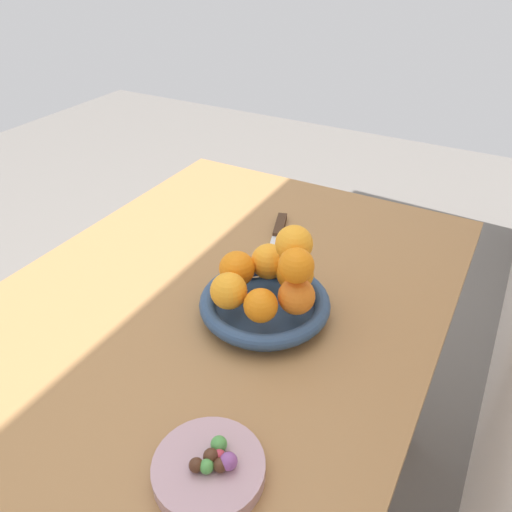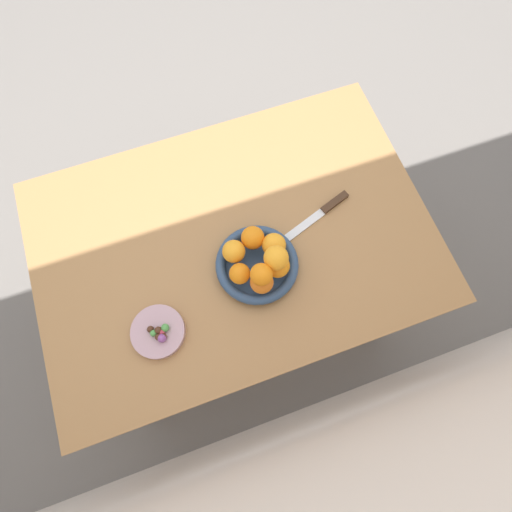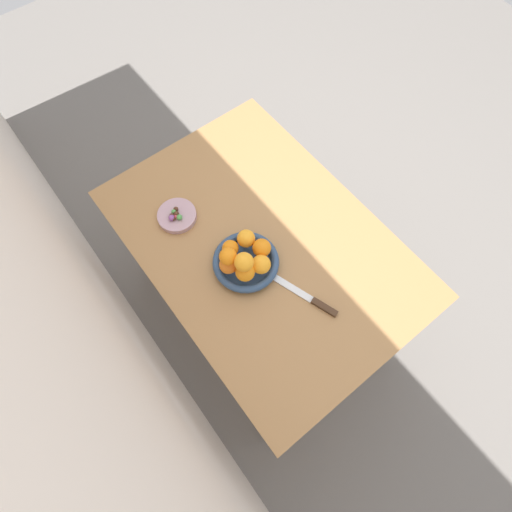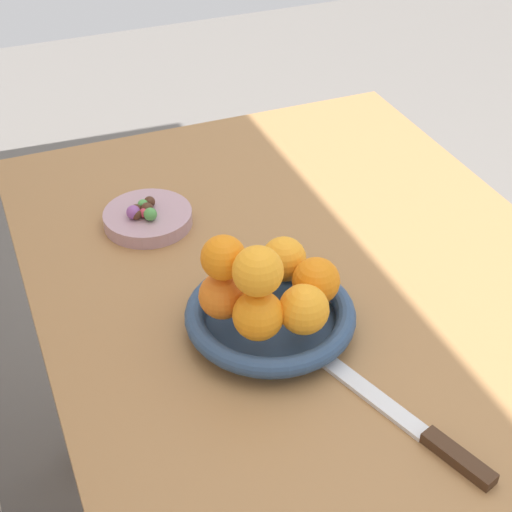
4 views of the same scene
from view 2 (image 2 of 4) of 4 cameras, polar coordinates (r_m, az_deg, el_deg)
The scene contains 22 objects.
ground_plane at distance 1.82m, azimuth -2.00°, elevation -6.14°, with size 6.00×6.00×0.00m, color slate.
wall_back at distance 0.55m, azimuth 14.87°, elevation -30.61°, with size 4.00×0.05×2.50m, color beige.
dining_table at distance 1.19m, azimuth -3.04°, elevation 0.80°, with size 1.10×0.76×0.74m.
fruit_bowl at distance 1.06m, azimuth 0.15°, elevation -1.26°, with size 0.22×0.22×0.04m.
candy_dish at distance 1.06m, azimuth -13.81°, elevation -10.46°, with size 0.14×0.14×0.02m, color #B28C99.
orange_0 at distance 1.03m, azimuth 2.58°, elevation 1.58°, with size 0.06×0.06×0.06m, color orange.
orange_1 at distance 1.03m, azimuth -0.47°, elevation 2.64°, with size 0.06×0.06×0.06m, color orange.
orange_2 at distance 1.02m, azimuth -3.19°, elevation 0.66°, with size 0.06×0.06×0.06m, color orange.
orange_3 at distance 1.00m, azimuth -2.34°, elevation -2.53°, with size 0.05×0.05×0.05m, color orange.
orange_4 at distance 1.00m, azimuth 0.83°, elevation -3.74°, with size 0.06×0.06×0.06m, color orange.
orange_5 at distance 1.01m, azimuth 3.10°, elevation -1.38°, with size 0.06×0.06×0.06m, color orange.
orange_6 at distance 0.95m, azimuth 2.89°, elevation -0.27°, with size 0.06×0.06×0.06m, color orange.
orange_7 at distance 0.94m, azimuth 0.78°, elevation -2.66°, with size 0.06×0.06×0.06m, color orange.
candy_ball_0 at distance 1.04m, azimuth -14.85°, elevation -10.09°, with size 0.02×0.02×0.02m, color #472819.
candy_ball_1 at distance 1.03m, azimuth -13.10°, elevation -11.15°, with size 0.02×0.02×0.02m, color #472819.
candy_ball_2 at distance 1.04m, azimuth -13.31°, elevation -10.54°, with size 0.01×0.01×0.01m, color #C6384C.
candy_ball_3 at distance 1.03m, azimuth -13.30°, elevation -11.36°, with size 0.02×0.02×0.02m, color #8C4C99.
candy_ball_4 at distance 1.04m, azimuth -14.45°, elevation -10.62°, with size 0.02×0.02×0.02m, color #4C9947.
candy_ball_5 at distance 1.04m, azimuth -13.79°, elevation -11.17°, with size 0.02×0.02×0.02m, color #472819.
candy_ball_6 at distance 1.04m, azimuth -13.80°, elevation -10.27°, with size 0.02×0.02×0.02m, color #472819.
candy_ball_7 at distance 1.04m, azimuth -12.85°, elevation -9.96°, with size 0.02×0.02×0.02m, color #4C9947.
knife at distance 1.14m, azimuth 8.88°, elevation 5.85°, with size 0.25×0.10×0.01m.
Camera 2 is at (0.07, 0.40, 1.77)m, focal length 28.00 mm.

